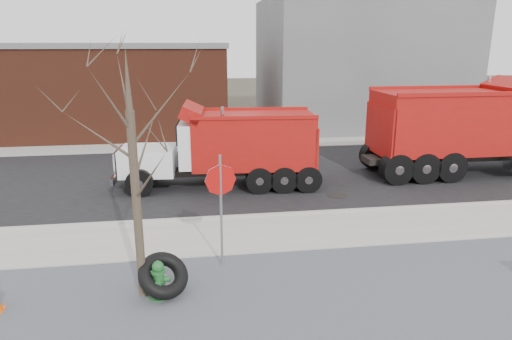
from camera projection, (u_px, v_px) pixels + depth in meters
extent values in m
plane|color=#383328|center=(269.00, 238.00, 12.71)|extent=(120.00, 120.00, 0.00)
cube|color=slate|center=(299.00, 306.00, 9.37)|extent=(60.00, 5.00, 0.03)
cube|color=#9E9B93|center=(268.00, 233.00, 12.94)|extent=(60.00, 2.50, 0.06)
cube|color=#9E9B93|center=(261.00, 216.00, 14.17)|extent=(60.00, 0.15, 0.11)
cube|color=black|center=(243.00, 175.00, 18.71)|extent=(60.00, 9.40, 0.02)
cube|color=#9E9B93|center=(230.00, 145.00, 24.14)|extent=(60.00, 2.00, 0.06)
cube|color=slate|center=(357.00, 62.00, 30.05)|extent=(12.00, 10.00, 8.00)
cube|color=#5E2A1B|center=(53.00, 91.00, 26.84)|extent=(20.00, 8.00, 5.00)
cube|color=slate|center=(47.00, 45.00, 26.13)|extent=(20.20, 8.20, 0.30)
cylinder|color=#382D23|center=(137.00, 208.00, 9.25)|extent=(0.18, 0.18, 4.00)
cone|color=#382D23|center=(127.00, 78.00, 8.55)|extent=(0.14, 0.14, 1.20)
cylinder|color=#256234|center=(160.00, 296.00, 9.70)|extent=(0.46, 0.46, 0.06)
cylinder|color=#256234|center=(159.00, 283.00, 9.62)|extent=(0.24, 0.24, 0.62)
cylinder|color=#256234|center=(158.00, 271.00, 9.54)|extent=(0.31, 0.31, 0.05)
sphere|color=#256234|center=(158.00, 267.00, 9.51)|extent=(0.25, 0.25, 0.25)
cylinder|color=#256234|center=(158.00, 262.00, 9.49)|extent=(0.05, 0.05, 0.06)
cylinder|color=#256234|center=(150.00, 280.00, 9.58)|extent=(0.13, 0.12, 0.11)
cylinder|color=#256234|center=(167.00, 279.00, 9.60)|extent=(0.13, 0.12, 0.11)
cylinder|color=#256234|center=(157.00, 285.00, 9.43)|extent=(0.17, 0.14, 0.16)
torus|color=black|center=(163.00, 275.00, 9.68)|extent=(1.45, 1.43, 0.92)
cylinder|color=gray|center=(221.00, 212.00, 10.75)|extent=(0.06, 0.06, 2.78)
cylinder|color=#BA0E0D|center=(220.00, 180.00, 10.53)|extent=(0.74, 0.19, 0.75)
cube|color=black|center=(472.00, 156.00, 18.89)|extent=(9.30, 0.96, 0.24)
cube|color=#A30E0D|center=(445.00, 122.00, 18.29)|extent=(5.44, 2.61, 2.39)
cylinder|color=silver|center=(486.00, 107.00, 19.52)|extent=(0.15, 0.15, 2.61)
cylinder|color=black|center=(399.00, 155.00, 19.53)|extent=(1.20, 0.33, 1.20)
cylinder|color=black|center=(423.00, 167.00, 17.54)|extent=(1.20, 0.33, 1.20)
cube|color=black|center=(222.00, 171.00, 17.05)|extent=(7.25, 1.30, 0.19)
cube|color=white|center=(149.00, 160.00, 16.74)|extent=(2.06, 1.86, 0.97)
cube|color=silver|center=(119.00, 161.00, 16.67)|extent=(0.17, 1.54, 0.88)
cube|color=white|center=(200.00, 143.00, 16.71)|extent=(1.56, 2.13, 1.59)
cube|color=black|center=(179.00, 132.00, 16.54)|extent=(0.18, 1.76, 0.71)
cube|color=#A30E0D|center=(253.00, 140.00, 16.82)|extent=(4.56, 2.44, 1.94)
cylinder|color=silver|center=(223.00, 137.00, 15.85)|extent=(0.13, 0.13, 2.12)
cylinder|color=black|center=(140.00, 183.00, 15.96)|extent=(0.99, 0.34, 0.97)
cylinder|color=black|center=(148.00, 169.00, 17.80)|extent=(0.99, 0.34, 0.97)
cylinder|color=black|center=(284.00, 179.00, 16.42)|extent=(0.99, 0.34, 0.97)
cylinder|color=black|center=(278.00, 167.00, 18.05)|extent=(0.99, 0.34, 0.97)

